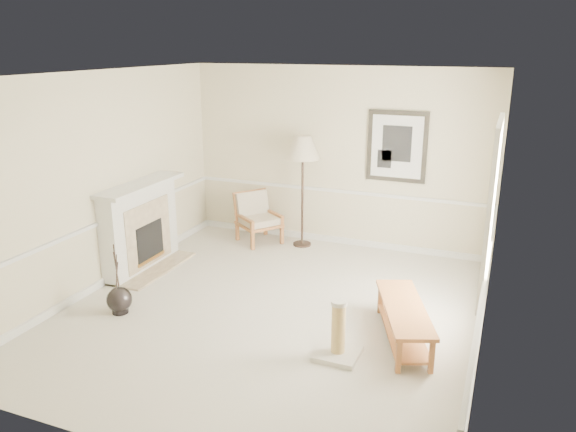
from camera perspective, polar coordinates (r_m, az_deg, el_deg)
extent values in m
plane|color=silver|center=(7.17, -1.71, -9.61)|extent=(5.50, 5.50, 0.00)
cube|color=beige|center=(9.16, 5.10, 5.92)|extent=(5.00, 0.04, 2.90)
cube|color=beige|center=(4.41, -16.36, -7.42)|extent=(5.00, 0.04, 2.90)
cube|color=beige|center=(7.95, -18.60, 3.34)|extent=(0.04, 5.50, 2.90)
cube|color=beige|center=(6.13, 20.14, -0.83)|extent=(0.04, 5.50, 2.90)
cube|color=white|center=(6.41, -1.95, 14.20)|extent=(5.00, 5.50, 0.04)
cube|color=white|center=(9.52, 4.85, -2.39)|extent=(4.95, 0.04, 0.10)
cube|color=white|center=(9.27, 4.98, 2.56)|extent=(4.95, 0.04, 0.05)
cube|color=white|center=(6.50, 19.99, 0.65)|extent=(0.03, 1.20, 1.80)
cube|color=white|center=(6.50, 19.90, 0.66)|extent=(0.05, 1.34, 1.94)
cube|color=black|center=(8.87, 11.01, 6.94)|extent=(0.92, 0.04, 1.10)
cube|color=white|center=(8.84, 10.98, 6.91)|extent=(0.78, 0.01, 0.96)
cube|color=black|center=(8.83, 10.99, 7.22)|extent=(0.45, 0.01, 0.55)
cube|color=white|center=(8.54, -14.79, -1.17)|extent=(0.28, 1.50, 1.25)
cube|color=white|center=(8.33, -14.86, 3.06)|extent=(0.46, 1.64, 0.06)
cube|color=#C6B28E|center=(8.48, -13.96, -1.77)|extent=(0.02, 1.05, 0.95)
cube|color=black|center=(8.51, -13.84, -2.61)|extent=(0.02, 0.62, 0.58)
cube|color=#B3813B|center=(8.60, -13.69, -4.24)|extent=(0.01, 0.66, 0.05)
cube|color=#C6B28E|center=(8.65, -13.63, -5.14)|extent=(0.60, 1.50, 0.03)
sphere|color=black|center=(7.36, -16.77, -8.12)|extent=(0.31, 0.31, 0.31)
cylinder|color=black|center=(7.41, -16.68, -9.07)|extent=(0.20, 0.20, 0.09)
cylinder|color=black|center=(7.19, -17.05, -5.17)|extent=(0.07, 0.12, 0.50)
cylinder|color=black|center=(7.21, -17.02, -5.46)|extent=(0.08, 0.15, 0.41)
cylinder|color=black|center=(7.18, -17.08, -4.88)|extent=(0.04, 0.07, 0.58)
cube|color=brown|center=(9.13, -3.62, -2.43)|extent=(0.07, 0.07, 0.34)
cube|color=brown|center=(9.60, -5.18, -1.48)|extent=(0.07, 0.07, 0.34)
cube|color=brown|center=(9.39, -0.64, -1.84)|extent=(0.07, 0.07, 0.34)
cube|color=brown|center=(9.84, -2.30, -0.94)|extent=(0.07, 0.07, 0.34)
cube|color=brown|center=(9.44, -2.95, -0.84)|extent=(0.87, 0.87, 0.04)
cube|color=brown|center=(9.60, -3.79, 1.18)|extent=(0.49, 0.59, 0.49)
cube|color=brown|center=(9.27, -4.46, -0.23)|extent=(0.53, 0.42, 0.04)
cube|color=brown|center=(9.52, -1.50, 0.30)|extent=(0.53, 0.42, 0.04)
cube|color=white|center=(9.41, -2.96, -0.38)|extent=(0.80, 0.80, 0.11)
cube|color=white|center=(9.55, -3.64, 1.21)|extent=(0.48, 0.56, 0.44)
cylinder|color=black|center=(9.38, 1.43, -2.86)|extent=(0.30, 0.30, 0.03)
cylinder|color=black|center=(9.12, 1.47, 2.07)|extent=(0.04, 0.04, 1.65)
cone|color=beige|center=(8.95, 1.51, 7.00)|extent=(0.73, 0.73, 0.36)
cube|color=brown|center=(6.49, 11.74, -9.12)|extent=(0.93, 1.53, 0.04)
cube|color=brown|center=(6.62, 11.59, -11.40)|extent=(0.84, 1.41, 0.03)
cube|color=brown|center=(5.98, 11.17, -13.80)|extent=(0.07, 0.07, 0.38)
cube|color=brown|center=(6.05, 14.39, -13.66)|extent=(0.07, 0.07, 0.38)
cube|color=brown|center=(7.14, 9.34, -8.28)|extent=(0.07, 0.07, 0.38)
cube|color=brown|center=(7.20, 12.01, -8.23)|extent=(0.07, 0.07, 0.38)
cube|color=silver|center=(6.25, 5.06, -13.75)|extent=(0.46, 0.46, 0.06)
cylinder|color=#DDB871|center=(6.10, 5.14, -11.30)|extent=(0.15, 0.15, 0.55)
cylinder|color=silver|center=(5.96, 5.21, -8.77)|extent=(0.17, 0.17, 0.05)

